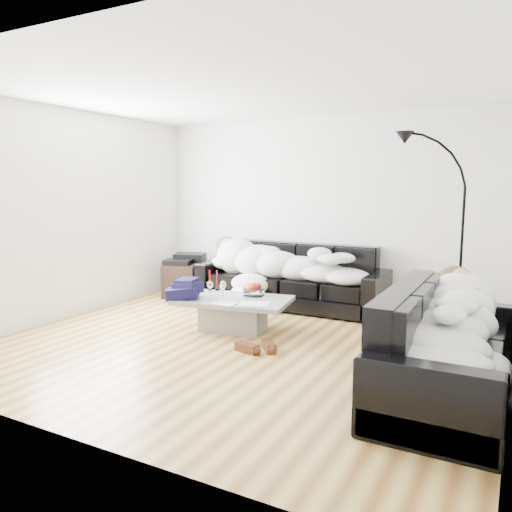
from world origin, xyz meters
The scene contains 23 objects.
ground centered at (0.00, 0.00, 0.00)m, with size 5.00×5.00×0.00m, color #95612C.
wall_back centered at (0.00, 2.25, 1.30)m, with size 5.00×0.02×2.60m, color silver.
wall_left centered at (-2.50, 0.00, 1.30)m, with size 0.02×4.50×2.60m, color silver.
ceiling centered at (0.00, 0.00, 2.60)m, with size 5.00×5.00×0.00m, color white.
sofa_back centered at (-0.26, 1.78, 0.42)m, with size 2.59×0.90×0.85m, color black.
sofa_right centered at (2.06, -0.33, 0.42)m, with size 2.10×0.90×0.85m, color black.
sleeper_back centered at (-0.26, 1.73, 0.64)m, with size 2.19×0.76×0.44m, color white, non-canonical shape.
sleeper_right centered at (2.06, -0.33, 0.64)m, with size 1.80×0.76×0.44m, color white, non-canonical shape.
teal_cushion centered at (2.00, 0.32, 0.72)m, with size 0.36×0.30×0.20m, color #0C593F.
coffee_table centered at (-0.35, 0.40, 0.19)m, with size 1.28×0.75×0.37m, color #939699.
fruit_bowl centered at (-0.21, 0.64, 0.45)m, with size 0.25×0.25×0.16m, color white.
wine_glass_a centered at (-0.57, 0.54, 0.45)m, with size 0.07×0.07×0.16m, color white.
wine_glass_b centered at (-0.67, 0.40, 0.46)m, with size 0.07×0.07×0.17m, color white.
wine_glass_c centered at (-0.49, 0.39, 0.46)m, with size 0.07×0.07×0.16m, color white.
candle_left centered at (-0.83, 0.64, 0.50)m, with size 0.05×0.05×0.25m, color maroon.
candle_right centered at (-0.75, 0.69, 0.50)m, with size 0.05×0.05×0.25m, color maroon.
newspaper_a centered at (0.00, 0.26, 0.38)m, with size 0.32×0.24×0.01m, color silver.
newspaper_b centered at (-0.30, 0.13, 0.38)m, with size 0.26×0.19×0.01m, color silver.
navy_jacket centered at (-0.88, 0.16, 0.55)m, with size 0.38×0.31×0.19m, color black, non-canonical shape.
shoes centered at (0.24, -0.13, 0.05)m, with size 0.45×0.32×0.10m, color #472311, non-canonical shape.
av_cabinet centered at (-1.93, 1.67, 0.25)m, with size 0.50×0.73×0.50m, color black.
stereo centered at (-1.93, 1.67, 0.57)m, with size 0.44×0.34×0.13m, color black.
floor_lamp centered at (1.91, 1.76, 1.01)m, with size 0.73×0.29×2.02m, color black, non-canonical shape.
Camera 1 is at (2.51, -4.39, 1.65)m, focal length 35.00 mm.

